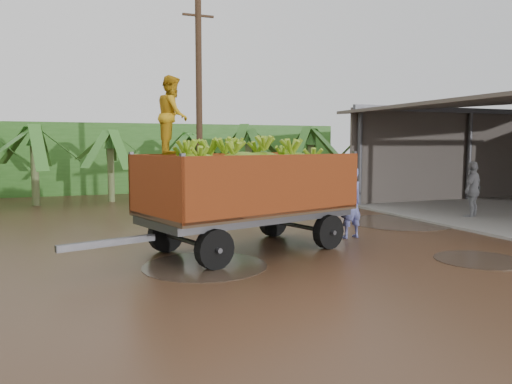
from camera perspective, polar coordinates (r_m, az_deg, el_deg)
ground at (r=13.24m, az=5.76°, el=-5.56°), size 100.00×100.00×0.00m
hedge_north at (r=27.85m, az=-13.23°, el=3.85°), size 22.00×3.00×3.60m
banana_trailer at (r=11.78m, az=-1.08°, el=0.52°), size 6.99×3.72×4.02m
man_blue at (r=13.65m, az=10.76°, el=-1.22°), size 0.76×0.55×1.92m
man_grey at (r=18.38m, az=23.51°, el=0.19°), size 1.24×0.92×1.96m
utility_pole at (r=19.31m, az=-6.52°, el=9.85°), size 1.20×0.24×7.91m
banana_plants at (r=18.29m, az=-19.44°, el=2.62°), size 24.14×20.01×3.98m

